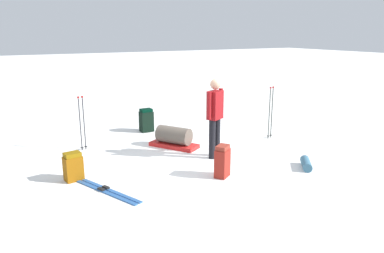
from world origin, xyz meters
name	(u,v)px	position (x,y,z in m)	size (l,w,h in m)	color
ground_plane	(192,158)	(0.00, 0.00, 0.00)	(80.00, 80.00, 0.00)	white
skier_standing	(215,114)	(-0.45, 0.18, 0.95)	(0.52, 0.35, 1.70)	black
ski_pair_near	(104,189)	(2.15, 0.74, 0.01)	(0.82, 1.68, 0.05)	#2B5C9F
backpack_large_dark	(222,161)	(0.02, 1.20, 0.30)	(0.37, 0.35, 0.61)	maroon
backpack_bright	(73,167)	(2.49, 0.04, 0.26)	(0.35, 0.28, 0.53)	#874D0A
backpack_small_spare	(146,120)	(0.03, -2.52, 0.31)	(0.35, 0.27, 0.63)	black
ski_poles_planted_near	(271,110)	(-2.49, -0.41, 0.73)	(0.18, 0.10, 1.32)	black
ski_poles_planted_far	(82,120)	(1.91, -1.71, 0.70)	(0.16, 0.10, 1.25)	black
gear_sled	(174,138)	(-0.01, -0.90, 0.22)	(0.99, 1.21, 0.49)	red
sleeping_mat_rolled	(306,164)	(-1.70, 1.63, 0.09)	(0.18, 0.18, 0.55)	#3C6B86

